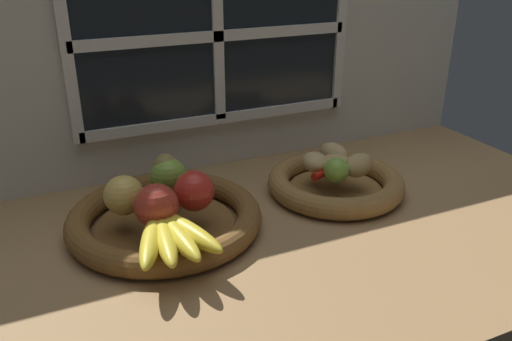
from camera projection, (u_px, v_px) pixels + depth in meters
The scene contains 16 objects.
ground_plane at pixel (271, 220), 106.08cm from camera, with size 140.00×90.00×3.00cm, color #9E774C.
back_wall at pixel (215, 48), 119.02cm from camera, with size 140.00×4.60×55.00cm.
fruit_bowl_left at pixel (165, 218), 99.43cm from camera, with size 36.69×36.69×4.57cm.
fruit_bowl_right at pixel (335, 183), 113.85cm from camera, with size 29.49×29.49×4.57cm.
apple_red_front at pixel (156, 206), 90.54cm from camera, with size 7.77×7.77×7.77cm, color #B73828.
apple_red_right at pixel (193, 190), 96.49cm from camera, with size 7.53×7.53×7.53cm, color red.
apple_green_back at pixel (169, 176), 102.32cm from camera, with size 7.27×7.27×7.27cm, color #7AA338.
apple_golden_left at pixel (124, 195), 94.77cm from camera, with size 7.27×7.27×7.27cm, color #DBB756.
pear_brown at pixel (166, 173), 103.04cm from camera, with size 6.25×5.51×7.92cm, color olive.
banana_bunch_front at pixel (170, 235), 85.95cm from camera, with size 15.17×19.19×3.30cm.
potato_oblong at pixel (315, 162), 113.01cm from camera, with size 7.10×5.57×4.06cm, color tan.
potato_large at pixel (337, 164), 112.04cm from camera, with size 7.67×5.38×4.07cm, color tan.
potato_back at pixel (334, 154), 116.36cm from camera, with size 7.60×4.57×4.83cm, color tan.
potato_small at pixel (358, 165), 110.40cm from camera, with size 7.70×4.98×4.94cm, color tan.
lime_near at pixel (336, 170), 107.54cm from camera, with size 5.24×5.24×5.24cm, color #7AAD3D.
chili_pepper at pixel (333, 169), 112.32cm from camera, with size 1.83×1.83×12.37cm, color red.
Camera 1 is at (-41.38, -83.36, 50.50)cm, focal length 36.89 mm.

